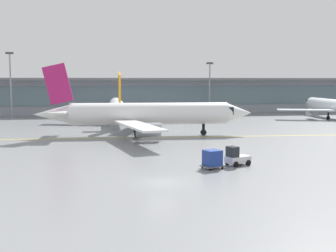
# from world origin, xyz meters

# --- Properties ---
(ground_plane) EXTENTS (400.00, 400.00, 0.00)m
(ground_plane) POSITION_xyz_m (0.00, 0.00, 0.00)
(ground_plane) COLOR gray
(taxiway_centreline_stripe) EXTENTS (109.80, 7.42, 0.01)m
(taxiway_centreline_stripe) POSITION_xyz_m (2.77, 29.25, 0.00)
(taxiway_centreline_stripe) COLOR yellow
(taxiway_centreline_stripe) RESTS_ON ground_plane
(terminal_concourse) EXTENTS (214.18, 11.00, 9.60)m
(terminal_concourse) POSITION_xyz_m (0.00, 78.17, 4.92)
(terminal_concourse) COLOR #8C939E
(terminal_concourse) RESTS_ON ground_plane
(gate_airplane_1) EXTENTS (29.74, 31.89, 10.59)m
(gate_airplane_1) POSITION_xyz_m (-1.38, 53.17, 3.18)
(gate_airplane_1) COLOR white
(gate_airplane_1) RESTS_ON ground_plane
(gate_airplane_2) EXTENTS (28.05, 30.17, 10.00)m
(gate_airplane_2) POSITION_xyz_m (48.99, 53.95, 3.00)
(gate_airplane_2) COLOR white
(gate_airplane_2) RESTS_ON ground_plane
(taxiing_regional_jet) EXTENTS (35.60, 33.04, 11.79)m
(taxiing_regional_jet) POSITION_xyz_m (2.32, 31.28, 3.54)
(taxiing_regional_jet) COLOR white
(taxiing_regional_jet) RESTS_ON ground_plane
(baggage_tug) EXTENTS (2.93, 2.33, 2.10)m
(baggage_tug) POSITION_xyz_m (9.02, 6.05, 0.89)
(baggage_tug) COLOR silver
(baggage_tug) RESTS_ON ground_plane
(cargo_dolly_lead) EXTENTS (2.53, 2.24, 1.94)m
(cargo_dolly_lead) POSITION_xyz_m (6.08, 4.94, 1.05)
(cargo_dolly_lead) COLOR #595B60
(cargo_dolly_lead) RESTS_ON ground_plane
(apron_light_mast_1) EXTENTS (1.80, 0.36, 15.66)m
(apron_light_mast_1) POSITION_xyz_m (-25.93, 68.92, 8.53)
(apron_light_mast_1) COLOR gray
(apron_light_mast_1) RESTS_ON ground_plane
(apron_light_mast_2) EXTENTS (1.80, 0.36, 13.70)m
(apron_light_mast_2) POSITION_xyz_m (23.68, 71.44, 7.53)
(apron_light_mast_2) COLOR gray
(apron_light_mast_2) RESTS_ON ground_plane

